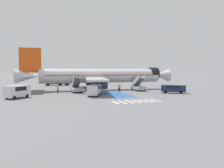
# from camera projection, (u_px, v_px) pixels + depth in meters

# --- Properties ---
(ground_plane) EXTENTS (600.00, 600.00, 0.00)m
(ground_plane) POSITION_uv_depth(u_px,v_px,m) (97.00, 90.00, 55.41)
(ground_plane) COLOR slate
(apron_leadline_yellow) EXTENTS (74.40, 5.28, 0.01)m
(apron_leadline_yellow) POSITION_uv_depth(u_px,v_px,m) (101.00, 90.00, 56.26)
(apron_leadline_yellow) COLOR gold
(apron_leadline_yellow) RESTS_ON ground_plane
(apron_stand_patch_blue) EXTENTS (4.77, 11.55, 0.01)m
(apron_stand_patch_blue) POSITION_uv_depth(u_px,v_px,m) (117.00, 95.00, 45.30)
(apron_stand_patch_blue) COLOR #2856A8
(apron_stand_patch_blue) RESTS_ON ground_plane
(apron_walkway_bar_0) EXTENTS (0.44, 3.60, 0.01)m
(apron_walkway_bar_0) POSITION_uv_depth(u_px,v_px,m) (115.00, 102.00, 34.34)
(apron_walkway_bar_0) COLOR silver
(apron_walkway_bar_0) RESTS_ON ground_plane
(apron_walkway_bar_1) EXTENTS (0.44, 3.60, 0.01)m
(apron_walkway_bar_1) POSITION_uv_depth(u_px,v_px,m) (122.00, 102.00, 34.73)
(apron_walkway_bar_1) COLOR silver
(apron_walkway_bar_1) RESTS_ON ground_plane
(apron_walkway_bar_2) EXTENTS (0.44, 3.60, 0.01)m
(apron_walkway_bar_2) POSITION_uv_depth(u_px,v_px,m) (129.00, 102.00, 35.13)
(apron_walkway_bar_2) COLOR silver
(apron_walkway_bar_2) RESTS_ON ground_plane
(apron_walkway_bar_3) EXTENTS (0.44, 3.60, 0.01)m
(apron_walkway_bar_3) POSITION_uv_depth(u_px,v_px,m) (136.00, 101.00, 35.53)
(apron_walkway_bar_3) COLOR silver
(apron_walkway_bar_3) RESTS_ON ground_plane
(apron_walkway_bar_4) EXTENTS (0.44, 3.60, 0.01)m
(apron_walkway_bar_4) POSITION_uv_depth(u_px,v_px,m) (143.00, 101.00, 35.92)
(apron_walkway_bar_4) COLOR silver
(apron_walkway_bar_4) RESTS_ON ground_plane
(apron_walkway_bar_5) EXTENTS (0.44, 3.60, 0.01)m
(apron_walkway_bar_5) POSITION_uv_depth(u_px,v_px,m) (149.00, 101.00, 36.32)
(apron_walkway_bar_5) COLOR silver
(apron_walkway_bar_5) RESTS_ON ground_plane
(apron_walkway_bar_6) EXTENTS (0.44, 3.60, 0.01)m
(apron_walkway_bar_6) POSITION_uv_depth(u_px,v_px,m) (155.00, 100.00, 36.71)
(apron_walkway_bar_6) COLOR silver
(apron_walkway_bar_6) RESTS_ON ground_plane
(airliner) EXTENTS (39.94, 31.39, 10.35)m
(airliner) POSITION_uv_depth(u_px,v_px,m) (99.00, 76.00, 55.86)
(airliner) COLOR silver
(airliner) RESTS_ON ground_plane
(boarding_stairs_forward) EXTENTS (2.52, 5.35, 4.00)m
(boarding_stairs_forward) POSITION_uv_depth(u_px,v_px,m) (138.00, 87.00, 54.26)
(boarding_stairs_forward) COLOR #ADB2BA
(boarding_stairs_forward) RESTS_ON ground_plane
(boarding_stairs_aft) EXTENTS (2.52, 5.35, 4.08)m
(boarding_stairs_aft) POSITION_uv_depth(u_px,v_px,m) (76.00, 88.00, 50.21)
(boarding_stairs_aft) COLOR #ADB2BA
(boarding_stairs_aft) RESTS_ON ground_plane
(fuel_tanker) EXTENTS (8.80, 2.85, 3.41)m
(fuel_tanker) POSITION_uv_depth(u_px,v_px,m) (58.00, 80.00, 72.95)
(fuel_tanker) COLOR #38383D
(fuel_tanker) RESTS_ON ground_plane
(service_van_0) EXTENTS (4.01, 5.87, 2.17)m
(service_van_0) POSITION_uv_depth(u_px,v_px,m) (94.00, 89.00, 43.27)
(service_van_0) COLOR silver
(service_van_0) RESTS_ON ground_plane
(service_van_1) EXTENTS (5.29, 4.45, 1.78)m
(service_van_1) POSITION_uv_depth(u_px,v_px,m) (173.00, 88.00, 48.22)
(service_van_1) COLOR #1E234C
(service_van_1) RESTS_ON ground_plane
(service_van_2) EXTENTS (4.55, 4.59, 2.32)m
(service_van_2) POSITION_uv_depth(u_px,v_px,m) (17.00, 91.00, 39.37)
(service_van_2) COLOR silver
(service_van_2) RESTS_ON ground_plane
(ground_crew_0) EXTENTS (0.49, 0.39, 1.67)m
(ground_crew_0) POSITION_uv_depth(u_px,v_px,m) (120.00, 88.00, 51.89)
(ground_crew_0) COLOR #191E38
(ground_crew_0) RESTS_ON ground_plane
(ground_crew_1) EXTENTS (0.49, 0.39, 1.70)m
(ground_crew_1) POSITION_uv_depth(u_px,v_px,m) (58.00, 89.00, 48.53)
(ground_crew_1) COLOR #191E38
(ground_crew_1) RESTS_ON ground_plane
(ground_crew_2) EXTENTS (0.26, 0.45, 1.66)m
(ground_crew_2) POSITION_uv_depth(u_px,v_px,m) (119.00, 87.00, 53.67)
(ground_crew_2) COLOR #191E38
(ground_crew_2) RESTS_ON ground_plane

